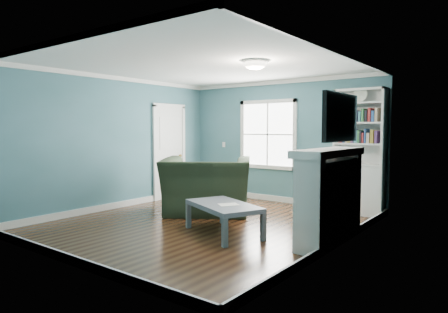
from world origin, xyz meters
The scene contains 13 objects.
floor centered at (0.00, 0.00, 0.00)m, with size 5.00×5.00×0.00m, color black.
room_walls centered at (0.00, 0.00, 1.58)m, with size 5.00×5.00×5.00m.
trim centered at (0.00, 0.00, 1.24)m, with size 4.50×5.00×2.60m.
window centered at (-0.30, 2.49, 1.45)m, with size 1.40×0.06×1.50m.
bookshelf centered at (1.77, 2.30, 0.92)m, with size 0.90×0.35×2.31m.
fireplace centered at (2.08, 0.20, 0.64)m, with size 0.44×1.58×1.30m.
tv centered at (2.20, 0.20, 1.72)m, with size 0.06×1.10×0.65m, color black.
door centered at (-2.22, 1.40, 1.07)m, with size 0.12×0.98×2.17m.
ceiling_fixture centered at (0.90, 0.10, 2.55)m, with size 0.38×0.38×0.15m.
light_switch centered at (-1.50, 2.48, 1.20)m, with size 0.08×0.01×0.12m, color white.
recliner centered at (-0.51, 0.65, 0.69)m, with size 1.59×1.03×1.39m, color black.
coffee_table centered at (0.63, -0.33, 0.40)m, with size 1.43×1.14×0.46m.
paper_sheet centered at (0.74, -0.35, 0.46)m, with size 0.22×0.28×0.00m, color white.
Camera 1 is at (4.19, -5.02, 1.58)m, focal length 32.00 mm.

